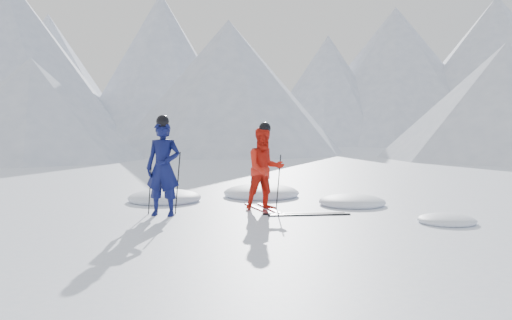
{
  "coord_description": "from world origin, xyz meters",
  "views": [
    {
      "loc": [
        -1.07,
        -10.89,
        1.81
      ],
      "look_at": [
        -1.4,
        0.5,
        1.1
      ],
      "focal_mm": 38.0,
      "sensor_mm": 36.0,
      "label": 1
    }
  ],
  "objects": [
    {
      "name": "pole_blue_left",
      "position": [
        -3.56,
        0.09,
        0.64
      ],
      "size": [
        0.13,
        0.09,
        1.28
      ],
      "primitive_type": "cylinder",
      "rotation": [
        0.05,
        0.08,
        0.0
      ],
      "color": "black",
      "rests_on": "ground"
    },
    {
      "name": "ski_loose_a",
      "position": [
        -0.41,
        0.18,
        0.01
      ],
      "size": [
        1.7,
        0.28,
        0.03
      ],
      "primitive_type": "cube",
      "rotation": [
        0.0,
        0.0,
        1.68
      ],
      "color": "black",
      "rests_on": "ground"
    },
    {
      "name": "ground",
      "position": [
        0.0,
        0.0,
        0.0
      ],
      "size": [
        160.0,
        160.0,
        0.0
      ],
      "primitive_type": "plane",
      "color": "white",
      "rests_on": "ground"
    },
    {
      "name": "snow_lumps",
      "position": [
        -1.38,
        2.14,
        0.0
      ],
      "size": [
        7.29,
        5.27,
        0.43
      ],
      "color": "white",
      "rests_on": "ground"
    },
    {
      "name": "ski_worn_right",
      "position": [
        -1.1,
        0.78,
        0.01
      ],
      "size": [
        0.61,
        1.64,
        0.03
      ],
      "primitive_type": "cube",
      "rotation": [
        0.0,
        0.0,
        0.32
      ],
      "color": "black",
      "rests_on": "ground"
    },
    {
      "name": "ski_worn_left",
      "position": [
        -1.34,
        0.78,
        0.01
      ],
      "size": [
        0.72,
        1.61,
        0.03
      ],
      "primitive_type": "cube",
      "rotation": [
        0.0,
        0.0,
        0.39
      ],
      "color": "black",
      "rests_on": "ground"
    },
    {
      "name": "pole_red_right",
      "position": [
        -0.92,
        0.93,
        0.6
      ],
      "size": [
        0.12,
        0.08,
        1.19
      ],
      "primitive_type": "cylinder",
      "rotation": [
        -0.05,
        0.08,
        0.0
      ],
      "color": "black",
      "rests_on": "ground"
    },
    {
      "name": "skier_blue",
      "position": [
        -3.26,
        -0.06,
        0.96
      ],
      "size": [
        0.77,
        0.57,
        1.93
      ],
      "primitive_type": "imported",
      "rotation": [
        0.0,
        0.0,
        -0.16
      ],
      "color": "#0B1044",
      "rests_on": "ground"
    },
    {
      "name": "ski_loose_b",
      "position": [
        -0.31,
        0.03,
        0.01
      ],
      "size": [
        1.7,
        0.34,
        0.03
      ],
      "primitive_type": "cube",
      "rotation": [
        0.0,
        0.0,
        1.72
      ],
      "color": "black",
      "rests_on": "ground"
    },
    {
      "name": "pole_blue_right",
      "position": [
        -3.01,
        0.19,
        0.64
      ],
      "size": [
        0.13,
        0.08,
        1.28
      ],
      "primitive_type": "cylinder",
      "rotation": [
        -0.04,
        0.08,
        0.0
      ],
      "color": "black",
      "rests_on": "ground"
    },
    {
      "name": "pole_red_left",
      "position": [
        -1.52,
        1.03,
        0.6
      ],
      "size": [
        0.12,
        0.09,
        1.19
      ],
      "primitive_type": "cylinder",
      "rotation": [
        0.06,
        0.08,
        0.0
      ],
      "color": "black",
      "rests_on": "ground"
    },
    {
      "name": "skier_red",
      "position": [
        -1.22,
        0.78,
        0.89
      ],
      "size": [
        1.05,
        0.94,
        1.79
      ],
      "primitive_type": "imported",
      "rotation": [
        0.0,
        0.0,
        0.35
      ],
      "color": "red",
      "rests_on": "ground"
    },
    {
      "name": "mountain_range",
      "position": [
        5.71,
        35.31,
        6.72
      ],
      "size": [
        106.15,
        62.94,
        15.53
      ],
      "color": "#B2BCD1",
      "rests_on": "ground"
    }
  ]
}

